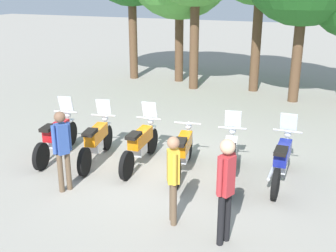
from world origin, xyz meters
TOP-DOWN VIEW (x-y plane):
  - ground_plane at (0.00, 0.00)m, footprint 80.00×80.00m
  - motorcycle_0 at (-2.65, -0.19)m, footprint 0.65×2.17m
  - motorcycle_1 at (-1.59, -0.08)m, footprint 0.70×2.16m
  - motorcycle_2 at (-0.53, 0.11)m, footprint 0.62×2.19m
  - motorcycle_3 at (0.52, 0.11)m, footprint 0.65×2.17m
  - motorcycle_4 at (1.57, 0.18)m, footprint 0.68×2.17m
  - motorcycle_5 at (2.63, 0.43)m, footprint 0.62×2.19m
  - person_0 at (1.09, -1.93)m, footprint 0.29×0.39m
  - person_1 at (2.07, -2.19)m, footprint 0.31×0.40m
  - person_2 at (-1.40, -1.64)m, footprint 0.30×0.39m

SIDE VIEW (x-z plane):
  - ground_plane at x=0.00m, z-range 0.00..0.00m
  - motorcycle_3 at x=0.52m, z-range 0.01..1.00m
  - motorcycle_0 at x=-2.65m, z-range -0.17..1.20m
  - motorcycle_1 at x=-1.59m, z-range -0.17..1.20m
  - motorcycle_2 at x=-0.53m, z-range -0.17..1.20m
  - motorcycle_4 at x=1.57m, z-range -0.17..1.20m
  - motorcycle_5 at x=2.63m, z-range -0.17..1.20m
  - person_0 at x=1.09m, z-range 0.13..1.75m
  - person_2 at x=-1.40m, z-range 0.14..1.84m
  - person_1 at x=2.07m, z-range 0.17..1.98m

